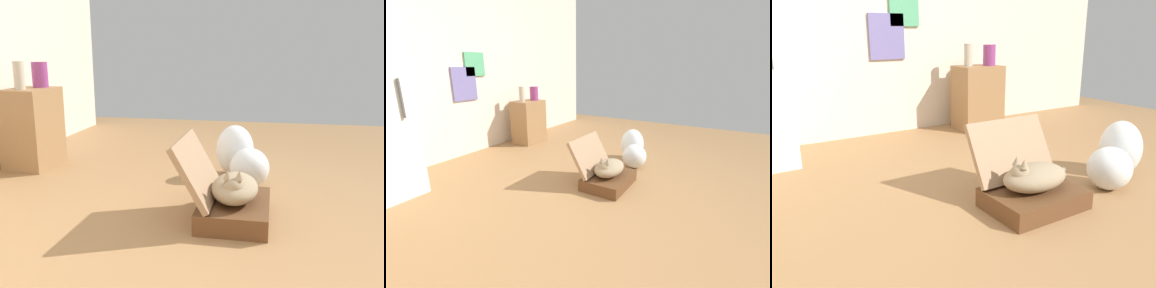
% 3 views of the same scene
% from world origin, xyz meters
% --- Properties ---
extents(ground_plane, '(7.68, 7.68, 0.00)m').
position_xyz_m(ground_plane, '(0.00, 0.00, 0.00)').
color(ground_plane, '#9E7247').
rests_on(ground_plane, ground).
extents(wall_back, '(6.40, 0.15, 2.60)m').
position_xyz_m(wall_back, '(0.00, 2.26, 1.30)').
color(wall_back, beige).
rests_on(wall_back, ground).
extents(suitcase_base, '(0.59, 0.42, 0.12)m').
position_xyz_m(suitcase_base, '(0.27, -0.02, 0.06)').
color(suitcase_base, brown).
rests_on(suitcase_base, ground).
extents(suitcase_lid, '(0.59, 0.24, 0.38)m').
position_xyz_m(suitcase_lid, '(0.27, 0.21, 0.31)').
color(suitcase_lid, '#9B7756').
rests_on(suitcase_lid, suitcase_base).
extents(cat, '(0.52, 0.28, 0.23)m').
position_xyz_m(cat, '(0.26, -0.02, 0.21)').
color(cat, '#998466').
rests_on(cat, suitcase_base).
extents(plastic_bag_white, '(0.31, 0.30, 0.30)m').
position_xyz_m(plastic_bag_white, '(0.92, -0.07, 0.15)').
color(plastic_bag_white, silver).
rests_on(plastic_bag_white, ground).
extents(plastic_bag_clear, '(0.30, 0.31, 0.42)m').
position_xyz_m(plastic_bag_clear, '(1.22, 0.07, 0.21)').
color(plastic_bag_clear, silver).
rests_on(plastic_bag_clear, ground).
extents(side_table, '(0.49, 0.36, 0.70)m').
position_xyz_m(side_table, '(1.13, 1.85, 0.35)').
color(side_table, olive).
rests_on(side_table, ground).
extents(vase_tall, '(0.09, 0.09, 0.24)m').
position_xyz_m(vase_tall, '(1.00, 1.86, 0.81)').
color(vase_tall, '#B7AD99').
rests_on(vase_tall, side_table).
extents(vase_short, '(0.14, 0.14, 0.22)m').
position_xyz_m(vase_short, '(1.25, 1.82, 0.81)').
color(vase_short, '#8C387A').
rests_on(vase_short, side_table).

